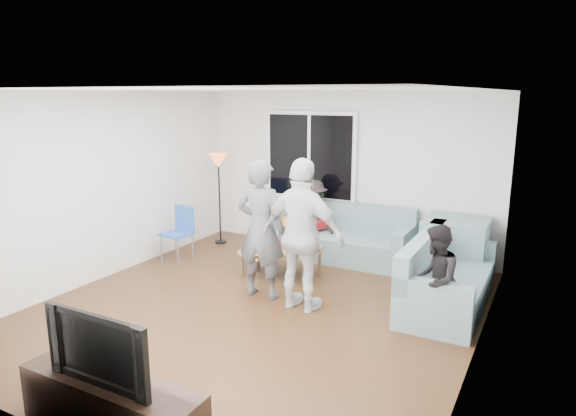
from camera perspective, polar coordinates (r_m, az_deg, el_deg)
The scene contains 30 objects.
floor at distance 6.35m, azimuth -3.42°, elevation -11.32°, with size 5.00×5.50×0.04m, color #56351C.
ceiling at distance 5.81m, azimuth -3.78°, elevation 13.23°, with size 5.00×5.50×0.04m, color white.
wall_back at distance 8.38m, azimuth 6.45°, elevation 3.94°, with size 5.00×0.04×2.60m, color silver.
wall_front at distance 3.96m, azimuth -25.38°, elevation -7.16°, with size 5.00×0.04×2.60m, color silver.
wall_left at distance 7.56m, azimuth -20.07°, elevation 2.29°, with size 0.04×5.50×2.60m, color silver.
wall_right at distance 5.12m, azimuth 21.20°, elevation -2.47°, with size 0.04×5.50×2.60m, color silver.
window_frame at distance 8.52m, azimuth 2.52°, elevation 5.84°, with size 1.62×0.06×1.47m, color white.
window_glass at distance 8.48m, azimuth 2.40°, elevation 5.81°, with size 1.50×0.02×1.35m, color black.
window_mullion at distance 8.47m, azimuth 2.37°, elevation 5.80°, with size 0.05×0.03×1.35m, color white.
radiator at distance 8.71m, azimuth 2.33°, elevation -2.31°, with size 1.30×0.12×0.62m, color silver.
potted_plant at distance 8.50m, azimuth 3.35°, elevation 0.76°, with size 0.21×0.17×0.38m, color #2E6A2A.
vase at distance 8.70m, azimuth 0.85°, elevation 0.37°, with size 0.17×0.17×0.18m, color silver.
sofa_back_section at distance 8.07m, azimuth 5.68°, elevation -2.74°, with size 2.30×0.85×0.85m, color slate, non-canonical shape.
sofa_right_section at distance 6.57m, azimuth 17.61°, elevation -6.93°, with size 0.85×2.00×0.85m, color slate, non-canonical shape.
sofa_corner at distance 7.60m, azimuth 18.23°, elevation -4.31°, with size 0.85×0.85×0.85m, color slate.
cushion_yellow at distance 8.47m, azimuth -0.83°, elevation -1.35°, with size 0.38×0.32×0.14m, color orange.
cushion_red at distance 8.27m, azimuth 3.06°, elevation -1.71°, with size 0.36×0.30×0.13m, color maroon.
coffee_table at distance 7.36m, azimuth -0.80°, elevation -6.03°, with size 1.10×0.60×0.40m, color #A27E4E.
pitcher at distance 7.34m, azimuth -0.52°, elevation -3.76°, with size 0.17×0.17×0.17m, color maroon.
side_chair at distance 8.08m, azimuth -12.38°, elevation -2.93°, with size 0.40×0.40×0.86m, color #2959B2, non-canonical shape.
floor_lamp at distance 8.87m, azimuth -7.68°, elevation 0.97°, with size 0.32×0.32×1.56m, color orange, non-canonical shape.
player_left at distance 6.42m, azimuth -3.03°, elevation -2.40°, with size 0.65×0.43×1.79m, color #4D4E53.
player_right at distance 6.02m, azimuth 1.66°, elevation -3.13°, with size 1.08×0.45×1.85m, color silver.
spectator_right at distance 5.75m, azimuth 16.17°, elevation -7.73°, with size 0.59×0.46×1.21m, color black.
spectator_back at distance 8.23m, azimuth 2.85°, elevation -1.05°, with size 0.79×0.45×1.22m, color black.
tv_console at distance 4.41m, azimuth -19.10°, elevation -20.15°, with size 1.60×0.40×0.44m, color #302118.
television at distance 4.16m, azimuth -19.61°, elevation -14.27°, with size 0.99×0.13×0.57m, color black.
bottle_a at distance 7.55m, azimuth -2.56°, elevation -3.17°, with size 0.07×0.07×0.20m, color #D5600C.
bottle_d at distance 7.11m, azimuth 0.80°, elevation -3.87°, with size 0.07×0.07×0.28m, color orange.
bottle_c at distance 7.36m, azimuth 0.38°, elevation -3.50°, with size 0.07×0.07×0.22m, color black.
Camera 1 is at (3.07, -4.93, 2.56)m, focal length 31.76 mm.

